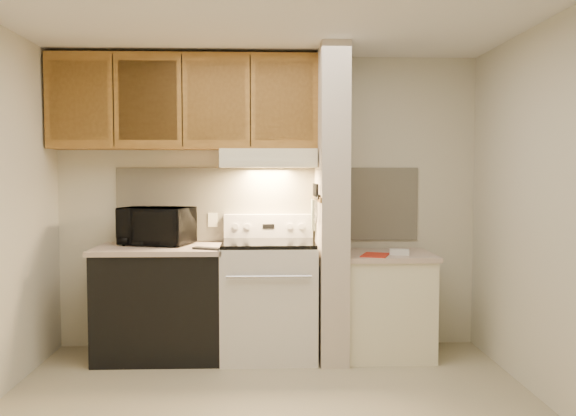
{
  "coord_description": "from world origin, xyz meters",
  "views": [
    {
      "loc": [
        -0.02,
        -3.77,
        1.52
      ],
      "look_at": [
        0.14,
        0.75,
        1.25
      ],
      "focal_mm": 38.0,
      "sensor_mm": 36.0,
      "label": 1
    }
  ],
  "objects": [
    {
      "name": "knife_handle_e",
      "position": [
        0.38,
        1.25,
        1.37
      ],
      "size": [
        0.02,
        0.02,
        0.1
      ],
      "primitive_type": "cylinder",
      "color": "black",
      "rests_on": "knife_strip"
    },
    {
      "name": "range_knob_left_outer",
      "position": [
        -0.28,
        1.4,
        1.05
      ],
      "size": [
        0.05,
        0.02,
        0.05
      ],
      "primitive_type": "cylinder",
      "rotation": [
        1.57,
        0.0,
        0.0
      ],
      "color": "silver",
      "rests_on": "range_backguard"
    },
    {
      "name": "spoon_rest",
      "position": [
        -0.48,
        0.97,
        0.92
      ],
      "size": [
        0.24,
        0.16,
        0.02
      ],
      "primitive_type": "cube",
      "rotation": [
        0.0,
        0.0,
        -0.43
      ],
      "color": "black",
      "rests_on": "left_countertop"
    },
    {
      "name": "wall_back",
      "position": [
        0.0,
        1.5,
        1.25
      ],
      "size": [
        3.6,
        2.5,
        0.02
      ],
      "primitive_type": "cube",
      "rotation": [
        1.57,
        0.0,
        0.0
      ],
      "color": "beige",
      "rests_on": "floor"
    },
    {
      "name": "teal_jar",
      "position": [
        -1.23,
        1.39,
        0.95
      ],
      "size": [
        0.11,
        0.11,
        0.09
      ],
      "primitive_type": "cylinder",
      "rotation": [
        0.0,
        0.0,
        0.4
      ],
      "color": "#29645B",
      "rests_on": "left_countertop"
    },
    {
      "name": "left_countertop",
      "position": [
        -0.88,
        1.17,
        0.89
      ],
      "size": [
        1.04,
        0.67,
        0.04
      ],
      "primitive_type": "cube",
      "color": "#C7AF9D",
      "rests_on": "dishwasher_front"
    },
    {
      "name": "knife_strip",
      "position": [
        0.39,
        1.1,
        1.32
      ],
      "size": [
        0.02,
        0.42,
        0.04
      ],
      "primitive_type": "cube",
      "color": "black",
      "rests_on": "partition_pillar"
    },
    {
      "name": "knife_blade_d",
      "position": [
        0.38,
        1.19,
        1.22
      ],
      "size": [
        0.01,
        0.04,
        0.16
      ],
      "primitive_type": "cube",
      "color": "silver",
      "rests_on": "knife_strip"
    },
    {
      "name": "cab_door_d",
      "position": [
        0.13,
        1.17,
        2.08
      ],
      "size": [
        0.46,
        0.01,
        0.63
      ],
      "primitive_type": "cube",
      "color": "olive",
      "rests_on": "upper_cabinets"
    },
    {
      "name": "cooktop",
      "position": [
        0.0,
        1.16,
        0.94
      ],
      "size": [
        0.74,
        0.64,
        0.03
      ],
      "primitive_type": "cube",
      "color": "black",
      "rests_on": "range_body"
    },
    {
      "name": "range_body",
      "position": [
        0.0,
        1.16,
        0.46
      ],
      "size": [
        0.76,
        0.65,
        0.92
      ],
      "primitive_type": "cube",
      "color": "silver",
      "rests_on": "floor"
    },
    {
      "name": "pillar_trim",
      "position": [
        0.39,
        1.15,
        1.3
      ],
      "size": [
        0.01,
        0.7,
        0.04
      ],
      "primitive_type": "cube",
      "color": "olive",
      "rests_on": "partition_pillar"
    },
    {
      "name": "knife_blade_e",
      "position": [
        0.38,
        1.25,
        1.21
      ],
      "size": [
        0.01,
        0.04,
        0.18
      ],
      "primitive_type": "cube",
      "color": "silver",
      "rests_on": "knife_strip"
    },
    {
      "name": "oven_mitt",
      "position": [
        0.38,
        1.32,
        1.15
      ],
      "size": [
        0.03,
        0.11,
        0.26
      ],
      "primitive_type": "cube",
      "color": "gray",
      "rests_on": "partition_pillar"
    },
    {
      "name": "knife_blade_a",
      "position": [
        0.38,
        0.95,
        1.22
      ],
      "size": [
        0.01,
        0.03,
        0.16
      ],
      "primitive_type": "cube",
      "color": "silver",
      "rests_on": "knife_strip"
    },
    {
      "name": "range_display",
      "position": [
        0.0,
        1.4,
        1.05
      ],
      "size": [
        0.1,
        0.01,
        0.04
      ],
      "primitive_type": "cube",
      "color": "black",
      "rests_on": "range_backguard"
    },
    {
      "name": "cab_gap_b",
      "position": [
        -0.69,
        1.16,
        2.08
      ],
      "size": [
        0.01,
        0.01,
        0.73
      ],
      "primitive_type": "cube",
      "color": "black",
      "rests_on": "upper_cabinets"
    },
    {
      "name": "right_cab_base",
      "position": [
        0.97,
        1.15,
        0.4
      ],
      "size": [
        0.7,
        0.6,
        0.81
      ],
      "primitive_type": "cube",
      "color": "#EFEAC7",
      "rests_on": "floor"
    },
    {
      "name": "knife_handle_d",
      "position": [
        0.38,
        1.17,
        1.37
      ],
      "size": [
        0.02,
        0.02,
        0.1
      ],
      "primitive_type": "cylinder",
      "color": "black",
      "rests_on": "knife_strip"
    },
    {
      "name": "knife_handle_a",
      "position": [
        0.38,
        0.93,
        1.37
      ],
      "size": [
        0.02,
        0.02,
        0.1
      ],
      "primitive_type": "cylinder",
      "color": "black",
      "rests_on": "knife_strip"
    },
    {
      "name": "knife_handle_c",
      "position": [
        0.38,
        1.1,
        1.37
      ],
      "size": [
        0.02,
        0.02,
        0.1
      ],
      "primitive_type": "cylinder",
      "color": "black",
      "rests_on": "knife_strip"
    },
    {
      "name": "outlet",
      "position": [
        -0.48,
        1.48,
        1.1
      ],
      "size": [
        0.08,
        0.01,
        0.12
      ],
      "primitive_type": "cube",
      "color": "#EFEAC7",
      "rests_on": "backsplash"
    },
    {
      "name": "backsplash",
      "position": [
        0.0,
        1.49,
        1.24
      ],
      "size": [
        2.6,
        0.02,
        0.63
      ],
      "primitive_type": "cube",
      "color": "beige",
      "rests_on": "wall_back"
    },
    {
      "name": "range_knob_right_outer",
      "position": [
        0.28,
        1.4,
        1.05
      ],
      "size": [
        0.05,
        0.02,
        0.05
      ],
      "primitive_type": "cylinder",
      "rotation": [
        1.57,
        0.0,
        0.0
      ],
      "color": "silver",
      "rests_on": "range_backguard"
    },
    {
      "name": "ceiling",
      "position": [
        0.0,
        0.0,
        2.5
      ],
      "size": [
        3.6,
        3.6,
        0.0
      ],
      "primitive_type": "plane",
      "rotation": [
        3.14,
        0.0,
        0.0
      ],
      "color": "white",
      "rests_on": "wall_back"
    },
    {
      "name": "microwave",
      "position": [
        -0.93,
        1.31,
        1.07
      ],
      "size": [
        0.64,
        0.52,
        0.31
      ],
      "primitive_type": "imported",
      "rotation": [
        0.0,
        0.0,
        -0.28
      ],
      "color": "black",
      "rests_on": "left_countertop"
    },
    {
      "name": "knife_handle_b",
      "position": [
        0.38,
        1.01,
        1.37
      ],
      "size": [
        0.02,
        0.02,
        0.1
      ],
      "primitive_type": "cylinder",
      "color": "black",
      "rests_on": "knife_strip"
    },
    {
      "name": "upper_cabinets",
      "position": [
        -0.69,
        1.32,
        2.08
      ],
      "size": [
        2.18,
        0.33,
        0.77
      ],
      "primitive_type": "cube",
      "color": "olive",
      "rests_on": "wall_back"
    },
    {
      "name": "floor",
      "position": [
        0.0,
        0.0,
        0.0
      ],
      "size": [
        3.6,
        3.6,
        0.0
      ],
      "primitive_type": "plane",
      "color": "tan",
      "rests_on": "ground"
    },
    {
      "name": "knife_blade_b",
      "position": [
        0.38,
        1.03,
        1.21
      ],
      "size": [
        0.01,
        0.04,
        0.18
      ],
      "primitive_type": "cube",
      "color": "silver",
      "rests_on": "knife_strip"
    },
    {
      "name": "oven_handle",
      "position": [
        0.0,
        0.8,
        0.72
      ],
      "size": [
        0.65,
        0.02,
        0.02
      ],
      "primitive_type": "cylinder",
      "rotation": [
        0.0,
        1.57,
        0.0
      ],
      "color": "silver",
      "rests_on": "range_body"
    },
    {
      "name": "hood_lip",
      "position": [
        0.0,
        1.07,
        1.58
      ],
      "size": [
        0.78,
        0.04,
        0.06
      ],
      "primitive_type": "cube",
      "color": "#EFEAC7",
      "rests_on": "range_hood"
    },
    {
      "name": "range_backguard",
      "position": [
        0.0,
        1.44,
        1.05
      ],
      "size": [
        0.76,
        0.08,
        0.2
      ],
      "primitive_type": "cube",
      "color": "silver",
      "rests_on": "range_body"
    },
    {
      "name": "cab_door_c",
      "position": [
        -0.42,
        1.17,
        2.08
      ],
      "size": [
        0.46,
        0.01,
        0.63
      ],
      "primitive_type": "cube",
      "color": "olive",
      "rests_on": "upper_cabinets"
    },
    {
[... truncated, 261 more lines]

